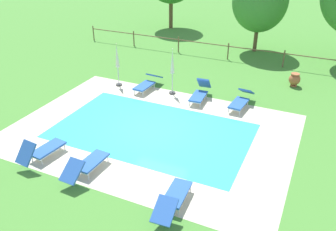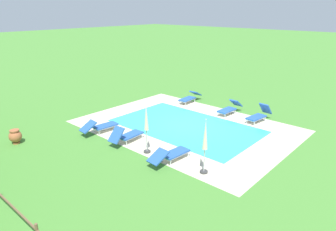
# 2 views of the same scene
# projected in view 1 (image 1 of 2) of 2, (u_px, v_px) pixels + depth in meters

# --- Properties ---
(ground_plane) EXTENTS (160.00, 160.00, 0.00)m
(ground_plane) POSITION_uv_depth(u_px,v_px,m) (152.00, 131.00, 14.71)
(ground_plane) COLOR #478433
(pool_deck_paving) EXTENTS (11.36, 8.15, 0.01)m
(pool_deck_paving) POSITION_uv_depth(u_px,v_px,m) (152.00, 131.00, 14.71)
(pool_deck_paving) COLOR beige
(pool_deck_paving) RESTS_ON ground
(swimming_pool_water) EXTENTS (7.98, 4.77, 0.01)m
(swimming_pool_water) POSITION_uv_depth(u_px,v_px,m) (152.00, 131.00, 14.71)
(swimming_pool_water) COLOR #38C6D1
(swimming_pool_water) RESTS_ON ground
(pool_coping_rim) EXTENTS (8.46, 5.25, 0.01)m
(pool_coping_rim) POSITION_uv_depth(u_px,v_px,m) (152.00, 131.00, 14.70)
(pool_coping_rim) COLOR beige
(pool_coping_rim) RESTS_ON ground
(sun_lounger_north_near_steps) EXTENTS (0.73, 2.11, 0.71)m
(sun_lounger_north_near_steps) POSITION_uv_depth(u_px,v_px,m) (147.00, 83.00, 18.29)
(sun_lounger_north_near_steps) COLOR #2856A8
(sun_lounger_north_near_steps) RESTS_ON ground
(sun_lounger_north_mid) EXTENTS (0.68, 2.03, 0.83)m
(sun_lounger_north_mid) POSITION_uv_depth(u_px,v_px,m) (87.00, 164.00, 12.04)
(sun_lounger_north_mid) COLOR #2856A8
(sun_lounger_north_mid) RESTS_ON ground
(sun_lounger_north_far) EXTENTS (0.78, 2.09, 0.76)m
(sun_lounger_north_far) POSITION_uv_depth(u_px,v_px,m) (241.00, 100.00, 16.49)
(sun_lounger_north_far) COLOR #2856A8
(sun_lounger_north_far) RESTS_ON ground
(sun_lounger_north_end) EXTENTS (0.73, 2.10, 0.72)m
(sun_lounger_north_end) POSITION_uv_depth(u_px,v_px,m) (173.00, 198.00, 10.57)
(sun_lounger_north_end) COLOR #2856A8
(sun_lounger_north_end) RESTS_ON ground
(sun_lounger_south_mid) EXTENTS (0.80, 1.92, 0.98)m
(sun_lounger_south_mid) POSITION_uv_depth(u_px,v_px,m) (42.00, 150.00, 12.76)
(sun_lounger_south_mid) COLOR #2856A8
(sun_lounger_south_mid) RESTS_ON ground
(sun_lounger_south_far) EXTENTS (0.73, 1.93, 0.96)m
(sun_lounger_south_far) POSITION_uv_depth(u_px,v_px,m) (200.00, 93.00, 17.16)
(sun_lounger_south_far) COLOR #2856A8
(sun_lounger_south_far) RESTS_ON ground
(patio_umbrella_closed_row_west) EXTENTS (0.32, 0.32, 2.30)m
(patio_umbrella_closed_row_west) POSITION_uv_depth(u_px,v_px,m) (117.00, 60.00, 18.24)
(patio_umbrella_closed_row_west) COLOR #383838
(patio_umbrella_closed_row_west) RESTS_ON ground
(patio_umbrella_closed_row_mid_west) EXTENTS (0.32, 0.32, 2.36)m
(patio_umbrella_closed_row_mid_west) POSITION_uv_depth(u_px,v_px,m) (172.00, 66.00, 17.30)
(patio_umbrella_closed_row_mid_west) COLOR #383838
(patio_umbrella_closed_row_mid_west) RESTS_ON ground
(terracotta_urn_near_fence) EXTENTS (0.59, 0.59, 0.70)m
(terracotta_urn_near_fence) POSITION_uv_depth(u_px,v_px,m) (295.00, 79.00, 18.65)
(terracotta_urn_near_fence) COLOR #A85B38
(terracotta_urn_near_fence) RESTS_ON ground
(perimeter_fence) EXTENTS (20.51, 0.08, 1.05)m
(perimeter_fence) POSITION_uv_depth(u_px,v_px,m) (228.00, 49.00, 22.26)
(perimeter_fence) COLOR brown
(perimeter_fence) RESTS_ON ground
(tree_east_mid) EXTENTS (3.53, 3.53, 5.29)m
(tree_east_mid) POSITION_uv_depth(u_px,v_px,m) (260.00, 1.00, 22.52)
(tree_east_mid) COLOR brown
(tree_east_mid) RESTS_ON ground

